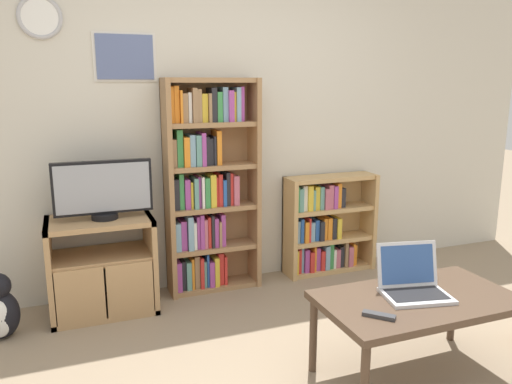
{
  "coord_description": "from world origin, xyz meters",
  "views": [
    {
      "loc": [
        -1.12,
        -1.91,
        1.6
      ],
      "look_at": [
        -0.0,
        1.01,
        0.92
      ],
      "focal_mm": 35.0,
      "sensor_mm": 36.0,
      "label": 1
    }
  ],
  "objects_px": {
    "coffee_table": "(418,305)",
    "penguin_figurine": "(0,310)",
    "tv_stand": "(102,266)",
    "bookshelf_tall": "(207,186)",
    "laptop": "(412,282)",
    "remote_near_laptop": "(379,315)",
    "bookshelf_short": "(324,226)",
    "television": "(103,190)"
  },
  "relations": [
    {
      "from": "laptop",
      "to": "penguin_figurine",
      "type": "relative_size",
      "value": 0.92
    },
    {
      "from": "bookshelf_tall",
      "to": "remote_near_laptop",
      "type": "relative_size",
      "value": 11.25
    },
    {
      "from": "bookshelf_short",
      "to": "remote_near_laptop",
      "type": "bearing_deg",
      "value": -110.34
    },
    {
      "from": "tv_stand",
      "to": "penguin_figurine",
      "type": "bearing_deg",
      "value": -165.29
    },
    {
      "from": "coffee_table",
      "to": "bookshelf_short",
      "type": "bearing_deg",
      "value": 79.24
    },
    {
      "from": "bookshelf_tall",
      "to": "bookshelf_short",
      "type": "relative_size",
      "value": 1.95
    },
    {
      "from": "bookshelf_short",
      "to": "coffee_table",
      "type": "distance_m",
      "value": 1.64
    },
    {
      "from": "coffee_table",
      "to": "penguin_figurine",
      "type": "bearing_deg",
      "value": 149.25
    },
    {
      "from": "television",
      "to": "coffee_table",
      "type": "bearing_deg",
      "value": -44.39
    },
    {
      "from": "laptop",
      "to": "remote_near_laptop",
      "type": "bearing_deg",
      "value": -140.43
    },
    {
      "from": "coffee_table",
      "to": "penguin_figurine",
      "type": "height_order",
      "value": "coffee_table"
    },
    {
      "from": "tv_stand",
      "to": "penguin_figurine",
      "type": "height_order",
      "value": "tv_stand"
    },
    {
      "from": "tv_stand",
      "to": "bookshelf_short",
      "type": "xyz_separation_m",
      "value": [
        1.84,
        0.14,
        0.06
      ]
    },
    {
      "from": "television",
      "to": "penguin_figurine",
      "type": "xyz_separation_m",
      "value": [
        -0.69,
        -0.17,
        -0.69
      ]
    },
    {
      "from": "penguin_figurine",
      "to": "remote_near_laptop",
      "type": "bearing_deg",
      "value": -37.63
    },
    {
      "from": "tv_stand",
      "to": "bookshelf_short",
      "type": "bearing_deg",
      "value": 4.48
    },
    {
      "from": "coffee_table",
      "to": "television",
      "type": "bearing_deg",
      "value": 135.61
    },
    {
      "from": "bookshelf_tall",
      "to": "tv_stand",
      "type": "bearing_deg",
      "value": -169.95
    },
    {
      "from": "remote_near_laptop",
      "to": "tv_stand",
      "type": "bearing_deg",
      "value": -97.0
    },
    {
      "from": "tv_stand",
      "to": "bookshelf_tall",
      "type": "distance_m",
      "value": 0.95
    },
    {
      "from": "bookshelf_tall",
      "to": "laptop",
      "type": "bearing_deg",
      "value": -65.29
    },
    {
      "from": "coffee_table",
      "to": "tv_stand",
      "type": "bearing_deg",
      "value": 136.24
    },
    {
      "from": "bookshelf_tall",
      "to": "remote_near_laptop",
      "type": "xyz_separation_m",
      "value": [
        0.39,
        -1.74,
        -0.34
      ]
    },
    {
      "from": "bookshelf_short",
      "to": "television",
      "type": "bearing_deg",
      "value": -175.26
    },
    {
      "from": "television",
      "to": "bookshelf_tall",
      "type": "height_order",
      "value": "bookshelf_tall"
    },
    {
      "from": "bookshelf_short",
      "to": "penguin_figurine",
      "type": "relative_size",
      "value": 1.93
    },
    {
      "from": "tv_stand",
      "to": "laptop",
      "type": "height_order",
      "value": "laptop"
    },
    {
      "from": "bookshelf_short",
      "to": "coffee_table",
      "type": "bearing_deg",
      "value": -100.76
    },
    {
      "from": "tv_stand",
      "to": "penguin_figurine",
      "type": "distance_m",
      "value": 0.69
    },
    {
      "from": "television",
      "to": "remote_near_laptop",
      "type": "distance_m",
      "value": 2.0
    },
    {
      "from": "television",
      "to": "bookshelf_short",
      "type": "relative_size",
      "value": 0.78
    },
    {
      "from": "coffee_table",
      "to": "penguin_figurine",
      "type": "relative_size",
      "value": 2.46
    },
    {
      "from": "tv_stand",
      "to": "bookshelf_tall",
      "type": "bearing_deg",
      "value": 10.05
    },
    {
      "from": "bookshelf_tall",
      "to": "penguin_figurine",
      "type": "bearing_deg",
      "value": -167.86
    },
    {
      "from": "laptop",
      "to": "remote_near_laptop",
      "type": "height_order",
      "value": "laptop"
    },
    {
      "from": "tv_stand",
      "to": "coffee_table",
      "type": "bearing_deg",
      "value": -43.76
    },
    {
      "from": "penguin_figurine",
      "to": "coffee_table",
      "type": "bearing_deg",
      "value": -30.75
    },
    {
      "from": "bookshelf_short",
      "to": "remote_near_laptop",
      "type": "xyz_separation_m",
      "value": [
        -0.64,
        -1.74,
        0.09
      ]
    },
    {
      "from": "tv_stand",
      "to": "coffee_table",
      "type": "xyz_separation_m",
      "value": [
        1.53,
        -1.47,
        0.09
      ]
    },
    {
      "from": "bookshelf_tall",
      "to": "bookshelf_short",
      "type": "height_order",
      "value": "bookshelf_tall"
    },
    {
      "from": "remote_near_laptop",
      "to": "penguin_figurine",
      "type": "relative_size",
      "value": 0.34
    },
    {
      "from": "laptop",
      "to": "television",
      "type": "bearing_deg",
      "value": 148.32
    }
  ]
}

